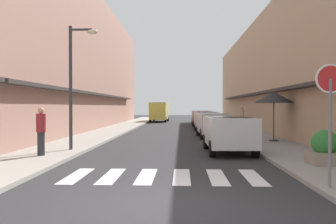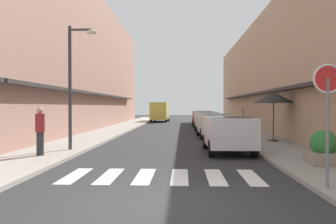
% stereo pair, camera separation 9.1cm
% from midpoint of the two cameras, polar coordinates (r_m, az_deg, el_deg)
% --- Properties ---
extents(ground_plane, '(102.23, 102.23, 0.00)m').
position_cam_midpoint_polar(ground_plane, '(25.43, 1.26, -3.35)').
color(ground_plane, '#2B2B2D').
extents(sidewalk_left, '(2.66, 65.05, 0.12)m').
position_cam_midpoint_polar(sidewalk_left, '(25.97, -9.33, -3.14)').
color(sidewalk_left, '#9E998E').
rests_on(sidewalk_left, ground_plane).
extents(sidewalk_right, '(2.66, 65.05, 0.12)m').
position_cam_midpoint_polar(sidewalk_right, '(25.78, 11.93, -3.18)').
color(sidewalk_right, gray).
rests_on(sidewalk_right, ground_plane).
extents(building_row_left, '(5.50, 43.82, 10.86)m').
position_cam_midpoint_polar(building_row_left, '(28.41, -16.46, 8.03)').
color(building_row_left, '#A87A6B').
rests_on(building_row_left, ground_plane).
extents(building_row_right, '(5.50, 43.82, 8.53)m').
position_cam_midpoint_polar(building_row_right, '(27.98, 19.30, 5.73)').
color(building_row_right, tan).
rests_on(building_row_right, ground_plane).
extents(crosswalk, '(5.20, 2.20, 0.01)m').
position_cam_midpoint_polar(crosswalk, '(9.65, -0.70, -10.36)').
color(crosswalk, silver).
rests_on(crosswalk, ground_plane).
extents(parked_car_near, '(1.87, 4.05, 1.47)m').
position_cam_midpoint_polar(parked_car_near, '(14.61, 9.79, -2.91)').
color(parked_car_near, silver).
rests_on(parked_car_near, ground_plane).
extents(parked_car_mid, '(1.93, 4.00, 1.47)m').
position_cam_midpoint_polar(parked_car_mid, '(21.49, 7.43, -1.68)').
color(parked_car_mid, silver).
rests_on(parked_car_mid, ground_plane).
extents(parked_car_far, '(1.83, 4.30, 1.47)m').
position_cam_midpoint_polar(parked_car_far, '(28.22, 6.23, -1.06)').
color(parked_car_far, silver).
rests_on(parked_car_far, ground_plane).
extents(parked_car_distant, '(1.83, 3.93, 1.47)m').
position_cam_midpoint_polar(parked_car_distant, '(33.86, 5.60, -0.73)').
color(parked_car_distant, maroon).
rests_on(parked_car_distant, ground_plane).
extents(delivery_van, '(2.17, 5.47, 2.37)m').
position_cam_midpoint_polar(delivery_van, '(43.31, -1.22, 0.28)').
color(delivery_van, '#D8CC4C').
rests_on(delivery_van, ground_plane).
extents(round_street_sign, '(0.65, 0.07, 2.70)m').
position_cam_midpoint_polar(round_street_sign, '(8.44, 24.66, 2.83)').
color(round_street_sign, slate).
rests_on(round_street_sign, sidewalk_right).
extents(street_lamp, '(1.19, 0.28, 5.06)m').
position_cam_midpoint_polar(street_lamp, '(15.03, -14.66, 6.01)').
color(street_lamp, '#38383D').
rests_on(street_lamp, sidewalk_left).
extents(cafe_umbrella, '(2.07, 2.07, 2.50)m').
position_cam_midpoint_polar(cafe_umbrella, '(18.84, 16.80, 2.22)').
color(cafe_umbrella, '#262626').
rests_on(cafe_umbrella, sidewalk_right).
extents(planter_corner, '(0.93, 0.93, 1.06)m').
position_cam_midpoint_polar(planter_corner, '(11.84, 24.00, -5.43)').
color(planter_corner, gray).
rests_on(planter_corner, sidewalk_right).
extents(pedestrian_walking_near, '(0.34, 0.34, 1.74)m').
position_cam_midpoint_polar(pedestrian_walking_near, '(13.57, -19.75, -2.73)').
color(pedestrian_walking_near, '#282B33').
rests_on(pedestrian_walking_near, sidewalk_left).
extents(pedestrian_walking_far, '(0.34, 0.34, 1.81)m').
position_cam_midpoint_polar(pedestrian_walking_far, '(26.49, 11.93, -0.85)').
color(pedestrian_walking_far, '#282B33').
rests_on(pedestrian_walking_far, sidewalk_right).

